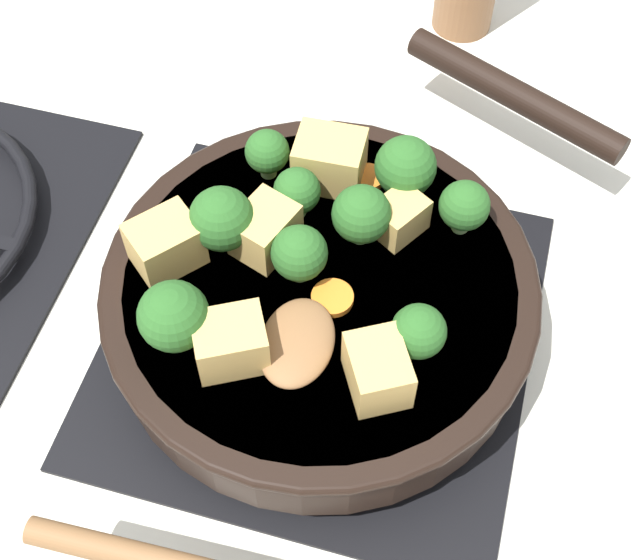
{
  "coord_description": "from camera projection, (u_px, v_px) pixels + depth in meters",
  "views": [
    {
      "loc": [
        -0.32,
        -0.09,
        0.58
      ],
      "look_at": [
        0.0,
        0.0,
        0.08
      ],
      "focal_mm": 50.0,
      "sensor_mm": 36.0,
      "label": 1
    }
  ],
  "objects": [
    {
      "name": "ground_plane",
      "position": [
        320.0,
        336.0,
        0.67
      ],
      "size": [
        2.4,
        2.4,
        0.0
      ],
      "primitive_type": "plane",
      "color": "silver"
    },
    {
      "name": "front_burner_grate",
      "position": [
        320.0,
        328.0,
        0.66
      ],
      "size": [
        0.31,
        0.31,
        0.03
      ],
      "color": "black",
      "rests_on": "ground_plane"
    },
    {
      "name": "skillet_pan",
      "position": [
        323.0,
        294.0,
        0.63
      ],
      "size": [
        0.43,
        0.35,
        0.05
      ],
      "color": "black",
      "rests_on": "front_burner_grate"
    },
    {
      "name": "wooden_spoon",
      "position": [
        264.0,
        469.0,
        0.52
      ],
      "size": [
        0.2,
        0.24,
        0.02
      ],
      "color": "brown",
      "rests_on": "skillet_pan"
    },
    {
      "name": "tofu_cube_center_large",
      "position": [
        330.0,
        160.0,
        0.64
      ],
      "size": [
        0.04,
        0.05,
        0.04
      ],
      "primitive_type": "cube",
      "rotation": [
        0.0,
        0.0,
        1.61
      ],
      "color": "tan",
      "rests_on": "skillet_pan"
    },
    {
      "name": "tofu_cube_near_handle",
      "position": [
        399.0,
        217.0,
        0.62
      ],
      "size": [
        0.05,
        0.04,
        0.03
      ],
      "primitive_type": "cube",
      "rotation": [
        0.0,
        0.0,
        2.59
      ],
      "color": "tan",
      "rests_on": "skillet_pan"
    },
    {
      "name": "tofu_cube_east_chunk",
      "position": [
        378.0,
        370.0,
        0.55
      ],
      "size": [
        0.06,
        0.05,
        0.04
      ],
      "primitive_type": "cube",
      "rotation": [
        0.0,
        0.0,
        3.65
      ],
      "color": "tan",
      "rests_on": "skillet_pan"
    },
    {
      "name": "tofu_cube_west_chunk",
      "position": [
        230.0,
        342.0,
        0.56
      ],
      "size": [
        0.05,
        0.06,
        0.04
      ],
      "primitive_type": "cube",
      "rotation": [
        0.0,
        0.0,
        5.2
      ],
      "color": "tan",
      "rests_on": "skillet_pan"
    },
    {
      "name": "tofu_cube_back_piece",
      "position": [
        165.0,
        244.0,
        0.6
      ],
      "size": [
        0.06,
        0.06,
        0.04
      ],
      "primitive_type": "cube",
      "rotation": [
        0.0,
        0.0,
        5.58
      ],
      "color": "tan",
      "rests_on": "skillet_pan"
    },
    {
      "name": "tofu_cube_front_piece",
      "position": [
        265.0,
        230.0,
        0.61
      ],
      "size": [
        0.05,
        0.05,
        0.03
      ],
      "primitive_type": "cube",
      "rotation": [
        0.0,
        0.0,
        5.94
      ],
      "color": "tan",
      "rests_on": "skillet_pan"
    },
    {
      "name": "broccoli_floret_near_spoon",
      "position": [
        297.0,
        191.0,
        0.62
      ],
      "size": [
        0.03,
        0.03,
        0.04
      ],
      "color": "#709956",
      "rests_on": "skillet_pan"
    },
    {
      "name": "broccoli_floret_center_top",
      "position": [
        419.0,
        332.0,
        0.56
      ],
      "size": [
        0.04,
        0.04,
        0.04
      ],
      "color": "#709956",
      "rests_on": "skillet_pan"
    },
    {
      "name": "broccoli_floret_east_rim",
      "position": [
        267.0,
        152.0,
        0.64
      ],
      "size": [
        0.03,
        0.03,
        0.04
      ],
      "color": "#709956",
      "rests_on": "skillet_pan"
    },
    {
      "name": "broccoli_floret_west_rim",
      "position": [
        222.0,
        219.0,
        0.6
      ],
      "size": [
        0.04,
        0.04,
        0.05
      ],
      "color": "#709956",
      "rests_on": "skillet_pan"
    },
    {
      "name": "broccoli_floret_north_edge",
      "position": [
        361.0,
        215.0,
        0.6
      ],
      "size": [
        0.04,
        0.04,
        0.05
      ],
      "color": "#709956",
      "rests_on": "skillet_pan"
    },
    {
      "name": "broccoli_floret_south_cluster",
      "position": [
        174.0,
        317.0,
        0.56
      ],
      "size": [
        0.05,
        0.05,
        0.05
      ],
      "color": "#709956",
      "rests_on": "skillet_pan"
    },
    {
      "name": "broccoli_floret_mid_floret",
      "position": [
        299.0,
        255.0,
        0.59
      ],
      "size": [
        0.04,
        0.04,
        0.05
      ],
      "color": "#709956",
      "rests_on": "skillet_pan"
    },
    {
      "name": "broccoli_floret_small_inner",
      "position": [
        464.0,
        206.0,
        0.61
      ],
      "size": [
        0.04,
        0.04,
        0.04
      ],
      "color": "#709956",
      "rests_on": "skillet_pan"
    },
    {
      "name": "broccoli_floret_tall_stem",
      "position": [
        405.0,
        167.0,
        0.63
      ],
      "size": [
        0.04,
        0.04,
        0.05
      ],
      "color": "#709956",
      "rests_on": "skillet_pan"
    },
    {
      "name": "carrot_slice_orange_thin",
      "position": [
        228.0,
        216.0,
        0.63
      ],
      "size": [
        0.03,
        0.03,
        0.01
      ],
      "primitive_type": "cylinder",
      "color": "orange",
      "rests_on": "skillet_pan"
    },
    {
      "name": "carrot_slice_near_center",
      "position": [
        369.0,
        177.0,
        0.65
      ],
      "size": [
        0.02,
        0.02,
        0.01
      ],
      "primitive_type": "cylinder",
      "color": "orange",
      "rests_on": "skillet_pan"
    },
    {
      "name": "carrot_slice_edge_slice",
      "position": [
        332.0,
        298.0,
        0.6
      ],
      "size": [
        0.03,
        0.03,
        0.01
      ],
      "primitive_type": "cylinder",
      "color": "orange",
      "rests_on": "skillet_pan"
    }
  ]
}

